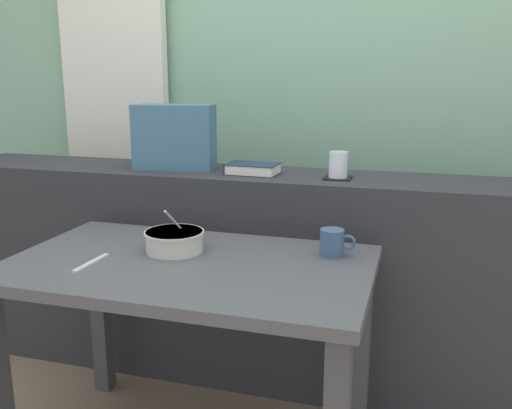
% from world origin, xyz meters
% --- Properties ---
extents(outdoor_backdrop, '(4.80, 0.08, 2.80)m').
position_xyz_m(outdoor_backdrop, '(0.00, 1.13, 1.40)').
color(outdoor_backdrop, '#84B293').
rests_on(outdoor_backdrop, ground).
extents(curtain_left_panel, '(0.56, 0.06, 2.50)m').
position_xyz_m(curtain_left_panel, '(-0.95, 1.03, 1.25)').
color(curtain_left_panel, silver).
rests_on(curtain_left_panel, ground).
extents(dark_console_ledge, '(2.80, 0.37, 0.86)m').
position_xyz_m(dark_console_ledge, '(0.00, 0.55, 0.43)').
color(dark_console_ledge, '#2D2D33').
rests_on(dark_console_ledge, ground).
extents(breakfast_table, '(1.11, 0.67, 0.68)m').
position_xyz_m(breakfast_table, '(-0.10, -0.03, 0.57)').
color(breakfast_table, '#414145').
rests_on(breakfast_table, ground).
extents(coaster_square, '(0.10, 0.10, 0.00)m').
position_xyz_m(coaster_square, '(0.27, 0.52, 0.86)').
color(coaster_square, black).
rests_on(coaster_square, dark_console_ledge).
extents(juice_glass, '(0.07, 0.07, 0.10)m').
position_xyz_m(juice_glass, '(0.27, 0.52, 0.91)').
color(juice_glass, white).
rests_on(juice_glass, coaster_square).
extents(closed_book, '(0.20, 0.14, 0.04)m').
position_xyz_m(closed_book, '(-0.06, 0.52, 0.88)').
color(closed_book, '#1E2D47').
rests_on(closed_book, dark_console_ledge).
extents(throw_pillow, '(0.34, 0.18, 0.26)m').
position_xyz_m(throw_pillow, '(-0.40, 0.55, 0.99)').
color(throw_pillow, '#426B84').
rests_on(throw_pillow, dark_console_ledge).
extents(soup_bowl, '(0.19, 0.19, 0.14)m').
position_xyz_m(soup_bowl, '(-0.18, 0.05, 0.72)').
color(soup_bowl, beige).
rests_on(soup_bowl, breakfast_table).
extents(fork_utensil, '(0.02, 0.17, 0.01)m').
position_xyz_m(fork_utensil, '(-0.37, -0.13, 0.68)').
color(fork_utensil, silver).
rests_on(fork_utensil, breakfast_table).
extents(ceramic_mug, '(0.11, 0.08, 0.08)m').
position_xyz_m(ceramic_mug, '(0.31, 0.15, 0.72)').
color(ceramic_mug, '#3D567A').
rests_on(ceramic_mug, breakfast_table).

